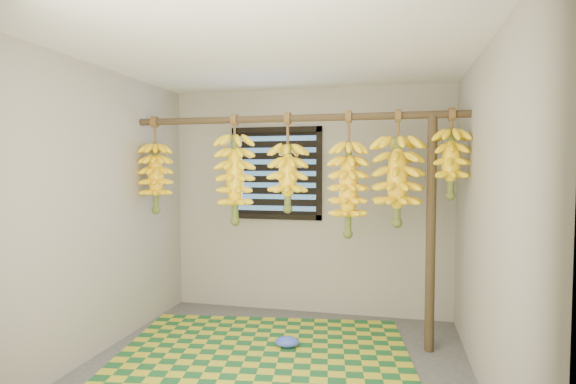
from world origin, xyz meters
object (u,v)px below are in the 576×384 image
(support_post, at_px, (431,234))
(banana_bunch_e, at_px, (397,181))
(woven_mat, at_px, (262,357))
(banana_bunch_d, at_px, (348,189))
(plastic_bag, at_px, (287,342))
(banana_bunch_c, at_px, (288,178))
(banana_bunch_f, at_px, (451,164))
(banana_bunch_b, at_px, (235,179))
(banana_bunch_a, at_px, (156,178))

(support_post, relative_size, banana_bunch_e, 2.04)
(woven_mat, relative_size, banana_bunch_e, 2.47)
(banana_bunch_d, bearing_deg, plastic_bag, -156.09)
(banana_bunch_c, distance_m, banana_bunch_f, 1.39)
(banana_bunch_c, relative_size, banana_bunch_d, 0.81)
(plastic_bag, xyz_separation_m, banana_bunch_f, (1.34, 0.22, 1.54))
(banana_bunch_f, bearing_deg, plastic_bag, -170.68)
(banana_bunch_f, bearing_deg, woven_mat, -162.82)
(support_post, bearing_deg, banana_bunch_d, -180.00)
(woven_mat, bearing_deg, support_post, 18.97)
(banana_bunch_d, height_order, banana_bunch_e, same)
(plastic_bag, relative_size, banana_bunch_e, 0.22)
(woven_mat, distance_m, banana_bunch_e, 1.85)
(banana_bunch_b, bearing_deg, plastic_bag, -21.91)
(banana_bunch_b, xyz_separation_m, banana_bunch_c, (0.50, 0.00, 0.02))
(support_post, xyz_separation_m, plastic_bag, (-1.19, -0.22, -0.95))
(banana_bunch_e, xyz_separation_m, banana_bunch_f, (0.43, 0.00, 0.15))
(woven_mat, distance_m, banana_bunch_f, 2.23)
(plastic_bag, height_order, banana_bunch_b, banana_bunch_b)
(banana_bunch_a, distance_m, banana_bunch_c, 1.31)
(banana_bunch_c, height_order, banana_bunch_f, same)
(banana_bunch_a, xyz_separation_m, banana_bunch_e, (2.27, 0.00, -0.02))
(woven_mat, relative_size, banana_bunch_d, 2.21)
(woven_mat, relative_size, banana_bunch_f, 3.25)
(banana_bunch_d, bearing_deg, banana_bunch_e, 0.00)
(support_post, height_order, plastic_bag, support_post)
(banana_bunch_c, distance_m, banana_bunch_d, 0.55)
(woven_mat, xyz_separation_m, banana_bunch_b, (-0.40, 0.46, 1.45))
(banana_bunch_c, relative_size, banana_bunch_f, 1.19)
(woven_mat, xyz_separation_m, banana_bunch_e, (1.06, 0.46, 1.44))
(plastic_bag, distance_m, banana_bunch_c, 1.44)
(support_post, bearing_deg, banana_bunch_c, 180.00)
(banana_bunch_b, distance_m, banana_bunch_f, 1.89)
(banana_bunch_a, height_order, banana_bunch_b, same)
(banana_bunch_b, relative_size, banana_bunch_f, 1.36)
(plastic_bag, height_order, banana_bunch_e, banana_bunch_e)
(banana_bunch_d, bearing_deg, banana_bunch_a, 180.00)
(plastic_bag, relative_size, banana_bunch_a, 0.23)
(banana_bunch_b, height_order, banana_bunch_e, same)
(support_post, relative_size, banana_bunch_d, 1.83)
(woven_mat, bearing_deg, banana_bunch_d, 35.46)
(banana_bunch_b, relative_size, banana_bunch_d, 0.92)
(support_post, distance_m, banana_bunch_a, 2.59)
(banana_bunch_f, bearing_deg, banana_bunch_e, -180.00)
(support_post, relative_size, banana_bunch_f, 2.70)
(plastic_bag, height_order, banana_bunch_c, banana_bunch_c)
(banana_bunch_c, xyz_separation_m, banana_bunch_d, (0.54, -0.00, -0.10))
(banana_bunch_c, distance_m, banana_bunch_e, 0.96)
(support_post, height_order, banana_bunch_a, banana_bunch_a)
(banana_bunch_c, xyz_separation_m, banana_bunch_e, (0.96, -0.00, -0.03))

